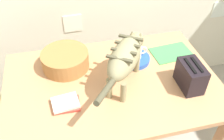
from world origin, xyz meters
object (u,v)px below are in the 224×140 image
at_px(dining_table, 112,90).
at_px(wicker_basket, 65,60).
at_px(cat, 126,57).
at_px(toaster, 191,76).
at_px(coffee_mug, 135,52).
at_px(saucer_bowl, 134,59).
at_px(magazine, 172,53).
at_px(book_stack, 66,104).

height_order(dining_table, wicker_basket, wicker_basket).
relative_size(cat, wicker_basket, 1.94).
xyz_separation_m(wicker_basket, toaster, (0.73, -0.37, 0.02)).
bearing_deg(coffee_mug, saucer_bowl, 180.00).
xyz_separation_m(coffee_mug, magazine, (0.29, 0.02, -0.07)).
distance_m(cat, wicker_basket, 0.45).
bearing_deg(book_stack, dining_table, 23.06).
bearing_deg(dining_table, magazine, 20.84).
height_order(magazine, wicker_basket, wicker_basket).
bearing_deg(book_stack, magazine, 21.70).
xyz_separation_m(magazine, toaster, (-0.04, -0.34, 0.08)).
bearing_deg(cat, saucer_bowl, 90.00).
bearing_deg(coffee_mug, toaster, -51.66).
bearing_deg(wicker_basket, book_stack, -95.91).
relative_size(magazine, wicker_basket, 0.91).
height_order(saucer_bowl, book_stack, same).
bearing_deg(book_stack, cat, 16.72).
relative_size(magazine, book_stack, 1.73).
relative_size(cat, book_stack, 3.67).
bearing_deg(coffee_mug, wicker_basket, 174.20).
relative_size(wicker_basket, toaster, 1.59).
relative_size(dining_table, wicker_basket, 4.34).
bearing_deg(dining_table, saucer_bowl, 39.78).
height_order(saucer_bowl, coffee_mug, coffee_mug).
distance_m(coffee_mug, book_stack, 0.60).
relative_size(dining_table, coffee_mug, 10.17).
xyz_separation_m(coffee_mug, book_stack, (-0.52, -0.30, -0.06)).
xyz_separation_m(cat, wicker_basket, (-0.35, 0.23, -0.14)).
xyz_separation_m(cat, saucer_bowl, (0.12, 0.18, -0.19)).
xyz_separation_m(coffee_mug, toaster, (0.25, -0.32, 0.01)).
relative_size(saucer_bowl, wicker_basket, 0.68).
bearing_deg(dining_table, cat, -10.46).
height_order(book_stack, toaster, toaster).
bearing_deg(magazine, cat, -158.47).
height_order(book_stack, wicker_basket, wicker_basket).
bearing_deg(magazine, toaster, -100.85).
xyz_separation_m(magazine, book_stack, (-0.81, -0.32, 0.01)).
bearing_deg(wicker_basket, saucer_bowl, -5.84).
height_order(wicker_basket, toaster, toaster).
distance_m(magazine, toaster, 0.35).
bearing_deg(toaster, wicker_basket, 153.31).
bearing_deg(wicker_basket, dining_table, -38.77).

